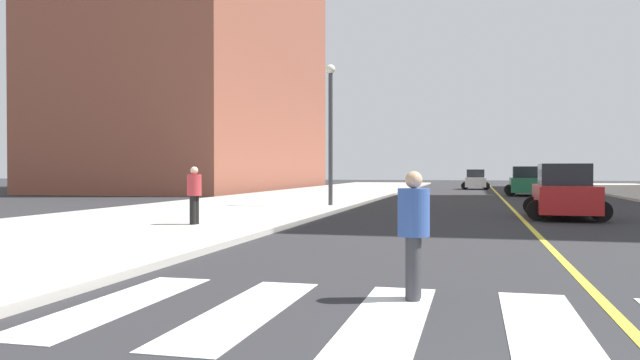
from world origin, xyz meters
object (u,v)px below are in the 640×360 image
pedestrian_crossing (414,229)px  pedestrian_walking_west (194,193)px  car_green_nearest (526,182)px  car_red_second (564,193)px  street_lamp (331,121)px  car_white_third (475,180)px

pedestrian_crossing → pedestrian_walking_west: pedestrian_walking_west is taller
car_green_nearest → pedestrian_walking_west: car_green_nearest is taller
car_green_nearest → pedestrian_walking_west: size_ratio=2.65×
pedestrian_walking_west → car_red_second: bearing=125.6°
car_green_nearest → pedestrian_crossing: (-4.28, -37.51, 0.02)m
pedestrian_walking_west → street_lamp: 11.64m
pedestrian_crossing → street_lamp: bearing=-163.0°
pedestrian_crossing → street_lamp: street_lamp is taller
car_white_third → pedestrian_walking_west: pedestrian_walking_west is taller
car_green_nearest → street_lamp: bearing=61.8°
street_lamp → car_white_third: bearing=78.2°
car_green_nearest → car_red_second: (-0.23, -21.39, -0.01)m
car_red_second → street_lamp: bearing=-19.8°
car_green_nearest → pedestrian_walking_west: bearing=69.3°
car_green_nearest → car_white_third: car_green_nearest is taller
car_white_third → car_green_nearest: bearing=-76.7°
car_red_second → car_white_third: (-3.15, 35.40, -0.09)m
pedestrian_walking_west → street_lamp: size_ratio=0.27×
car_red_second → pedestrian_walking_west: car_red_second is taller
car_white_third → street_lamp: bearing=-102.1°
car_green_nearest → street_lamp: (-9.99, -17.53, 3.12)m
car_green_nearest → pedestrian_crossing: 37.76m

